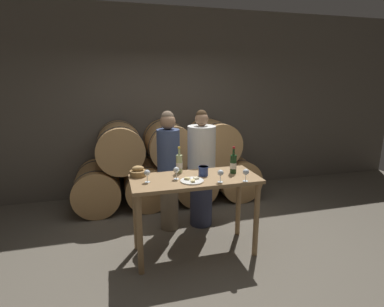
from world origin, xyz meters
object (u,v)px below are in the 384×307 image
object	(u,v)px
bread_basket	(138,172)
wine_glass_center	(220,173)
cheese_plate	(192,181)
wine_glass_left	(176,170)
wine_bottle_white	(179,164)
person_right	(201,169)
wine_glass_right	(246,172)
tasting_table	(195,190)
wine_bottle_red	(233,164)
person_left	(169,170)
blue_crock	(203,171)
wine_glass_far_left	(147,173)

from	to	relation	value
bread_basket	wine_glass_center	size ratio (longest dim) A/B	1.33
wine_glass_center	cheese_plate	bearing A→B (deg)	160.50
bread_basket	wine_glass_left	bearing A→B (deg)	-28.39
wine_bottle_white	cheese_plate	bearing A→B (deg)	-79.79
person_right	wine_glass_right	world-z (taller)	person_right
tasting_table	wine_bottle_red	bearing A→B (deg)	4.88
tasting_table	wine_glass_center	bearing A→B (deg)	-45.23
tasting_table	cheese_plate	world-z (taller)	cheese_plate
tasting_table	person_left	world-z (taller)	person_left
person_left	blue_crock	distance (m)	0.70
person_right	bread_basket	distance (m)	1.02
bread_basket	wine_glass_right	size ratio (longest dim) A/B	1.33
blue_crock	cheese_plate	bearing A→B (deg)	-137.25
tasting_table	bread_basket	size ratio (longest dim) A/B	7.79
person_left	wine_glass_center	world-z (taller)	person_left
blue_crock	wine_glass_far_left	world-z (taller)	wine_glass_far_left
tasting_table	person_right	bearing A→B (deg)	67.17
wine_glass_far_left	wine_glass_right	distance (m)	1.07
wine_glass_far_left	cheese_plate	bearing A→B (deg)	-12.34
wine_glass_left	wine_glass_right	xyz separation A→B (m)	(0.71, -0.27, 0.00)
wine_glass_far_left	bread_basket	bearing A→B (deg)	108.18
person_left	wine_glass_left	world-z (taller)	person_left
tasting_table	wine_glass_far_left	size ratio (longest dim) A/B	10.35
person_right	blue_crock	size ratio (longest dim) A/B	13.72
cheese_plate	wine_glass_right	world-z (taller)	wine_glass_right
wine_bottle_red	cheese_plate	world-z (taller)	wine_bottle_red
person_left	bread_basket	distance (m)	0.65
wine_glass_right	bread_basket	bearing A→B (deg)	156.46
person_right	blue_crock	xyz separation A→B (m)	(-0.17, -0.62, 0.18)
wine_glass_right	wine_glass_left	bearing A→B (deg)	159.38
bread_basket	cheese_plate	world-z (taller)	bread_basket
wine_bottle_white	cheese_plate	size ratio (longest dim) A/B	1.24
person_left	blue_crock	bearing A→B (deg)	-65.28
wine_bottle_white	cheese_plate	xyz separation A→B (m)	(0.06, -0.35, -0.10)
person_right	wine_glass_left	size ratio (longest dim) A/B	11.66
blue_crock	wine_glass_right	bearing A→B (deg)	-39.21
person_right	wine_glass_far_left	distance (m)	1.09
wine_glass_left	person_left	bearing A→B (deg)	86.65
wine_glass_left	wine_bottle_white	bearing A→B (deg)	69.52
person_right	wine_glass_right	size ratio (longest dim) A/B	11.66
wine_glass_right	wine_glass_far_left	bearing A→B (deg)	166.39
wine_bottle_white	blue_crock	xyz separation A→B (m)	(0.24, -0.18, -0.05)
tasting_table	wine_glass_center	distance (m)	0.41
wine_bottle_white	bread_basket	size ratio (longest dim) A/B	1.70
wine_glass_center	blue_crock	bearing A→B (deg)	112.15
cheese_plate	wine_glass_center	xyz separation A→B (m)	(0.29, -0.10, 0.09)
wine_bottle_red	blue_crock	distance (m)	0.37
tasting_table	wine_bottle_red	world-z (taller)	wine_bottle_red
wine_bottle_red	wine_bottle_white	xyz separation A→B (m)	(-0.61, 0.18, -0.00)
wine_bottle_white	bread_basket	bearing A→B (deg)	-178.95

